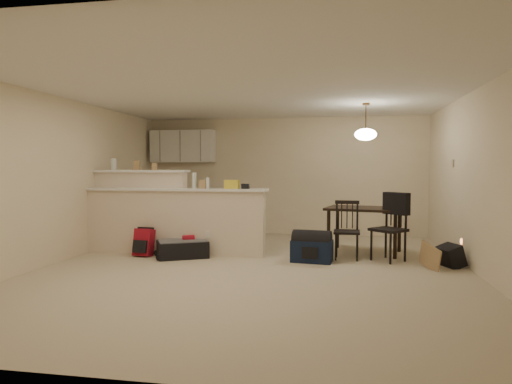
% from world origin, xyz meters
% --- Properties ---
extents(room, '(7.00, 7.02, 2.50)m').
position_xyz_m(room, '(0.00, 0.00, 1.25)').
color(room, beige).
rests_on(room, ground).
extents(breakfast_bar, '(3.08, 0.58, 1.39)m').
position_xyz_m(breakfast_bar, '(-1.76, 0.98, 0.61)').
color(breakfast_bar, beige).
rests_on(breakfast_bar, ground).
extents(upper_cabinets, '(1.40, 0.34, 0.70)m').
position_xyz_m(upper_cabinets, '(-2.20, 3.32, 1.90)').
color(upper_cabinets, white).
rests_on(upper_cabinets, room).
extents(kitchen_counter, '(1.80, 0.60, 0.90)m').
position_xyz_m(kitchen_counter, '(-2.00, 3.19, 0.45)').
color(kitchen_counter, white).
rests_on(kitchen_counter, ground).
extents(thermostat, '(0.02, 0.12, 0.12)m').
position_xyz_m(thermostat, '(2.98, 1.55, 1.50)').
color(thermostat, beige).
rests_on(thermostat, room).
extents(jar, '(0.10, 0.10, 0.20)m').
position_xyz_m(jar, '(-2.70, 1.12, 1.49)').
color(jar, silver).
rests_on(jar, breakfast_bar).
extents(cereal_box, '(0.10, 0.07, 0.16)m').
position_xyz_m(cereal_box, '(-2.27, 1.12, 1.47)').
color(cereal_box, tan).
rests_on(cereal_box, breakfast_bar).
extents(small_box, '(0.08, 0.06, 0.12)m').
position_xyz_m(small_box, '(-1.95, 1.12, 1.45)').
color(small_box, tan).
rests_on(small_box, breakfast_bar).
extents(bottle_a, '(0.07, 0.07, 0.26)m').
position_xyz_m(bottle_a, '(-1.17, 0.90, 1.22)').
color(bottle_a, silver).
rests_on(bottle_a, breakfast_bar).
extents(bottle_b, '(0.06, 0.06, 0.18)m').
position_xyz_m(bottle_b, '(-0.94, 0.90, 1.18)').
color(bottle_b, silver).
rests_on(bottle_b, breakfast_bar).
extents(bag_lump, '(0.22, 0.18, 0.14)m').
position_xyz_m(bag_lump, '(-0.53, 0.90, 1.16)').
color(bag_lump, tan).
rests_on(bag_lump, breakfast_bar).
extents(pouch, '(0.12, 0.10, 0.08)m').
position_xyz_m(pouch, '(-0.31, 0.90, 1.13)').
color(pouch, tan).
rests_on(pouch, breakfast_bar).
extents(extra_item_x, '(0.10, 0.10, 0.14)m').
position_xyz_m(extra_item_x, '(-1.02, 0.90, 1.16)').
color(extra_item_x, tan).
rests_on(extra_item_x, breakfast_bar).
extents(dining_table, '(1.37, 1.07, 0.76)m').
position_xyz_m(dining_table, '(1.60, 1.51, 0.67)').
color(dining_table, black).
rests_on(dining_table, ground).
extents(pendant_lamp, '(0.36, 0.36, 0.62)m').
position_xyz_m(pendant_lamp, '(1.60, 1.51, 1.99)').
color(pendant_lamp, brown).
rests_on(pendant_lamp, room).
extents(dining_chair_near, '(0.41, 0.39, 0.91)m').
position_xyz_m(dining_chair_near, '(1.30, 0.93, 0.45)').
color(dining_chair_near, black).
rests_on(dining_chair_near, ground).
extents(dining_chair_far, '(0.62, 0.62, 1.02)m').
position_xyz_m(dining_chair_far, '(1.92, 0.88, 0.51)').
color(dining_chair_far, black).
rests_on(dining_chair_far, ground).
extents(suitcase, '(0.92, 0.80, 0.26)m').
position_xyz_m(suitcase, '(-1.28, 0.61, 0.13)').
color(suitcase, black).
rests_on(suitcase, ground).
extents(red_backpack, '(0.31, 0.21, 0.44)m').
position_xyz_m(red_backpack, '(-1.93, 0.61, 0.22)').
color(red_backpack, '#A41223').
rests_on(red_backpack, ground).
extents(navy_duffel, '(0.64, 0.41, 0.33)m').
position_xyz_m(navy_duffel, '(0.78, 0.61, 0.17)').
color(navy_duffel, '#101A32').
rests_on(navy_duffel, ground).
extents(black_daypack, '(0.36, 0.41, 0.31)m').
position_xyz_m(black_daypack, '(2.76, 0.61, 0.15)').
color(black_daypack, black).
rests_on(black_daypack, ground).
extents(cardboard_sheet, '(0.20, 0.43, 0.35)m').
position_xyz_m(cardboard_sheet, '(2.44, 0.40, 0.17)').
color(cardboard_sheet, tan).
rests_on(cardboard_sheet, ground).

